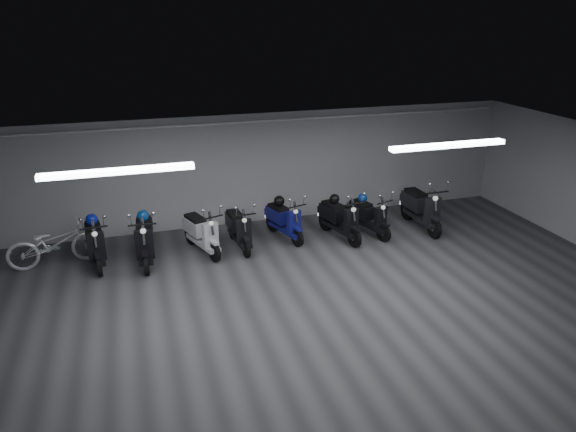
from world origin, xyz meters
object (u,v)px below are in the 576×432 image
object	(u,v)px
scooter_0	(94,236)
scooter_3	(239,223)
scooter_9	(422,202)
scooter_1	(144,233)
helmet_1	(334,199)
scooter_4	(284,215)
helmet_4	(279,201)
helmet_3	(92,220)
scooter_5	(340,213)
helmet_2	(363,198)
bicycle	(54,238)
helmet_0	(143,216)
scooter_2	(201,226)
scooter_8	(369,211)

from	to	relation	value
scooter_0	scooter_3	world-z (taller)	scooter_0
scooter_9	scooter_1	bearing A→B (deg)	178.86
scooter_1	helmet_1	size ratio (longest dim) A/B	7.68
scooter_1	scooter_4	xyz separation A→B (m)	(3.23, 0.36, -0.08)
helmet_4	helmet_3	bearing A→B (deg)	-178.28
scooter_5	helmet_2	xyz separation A→B (m)	(0.69, 0.25, 0.22)
bicycle	helmet_0	distance (m)	1.91
scooter_2	helmet_2	world-z (taller)	scooter_2
scooter_1	scooter_0	bearing A→B (deg)	171.11
helmet_1	helmet_2	world-z (taller)	helmet_1
helmet_3	helmet_4	xyz separation A→B (m)	(4.22, 0.13, -0.06)
scooter_8	helmet_0	size ratio (longest dim) A/B	6.38
helmet_1	helmet_2	bearing A→B (deg)	1.00
scooter_9	helmet_2	distance (m)	1.52
bicycle	helmet_3	size ratio (longest dim) A/B	7.54
bicycle	helmet_0	size ratio (longest dim) A/B	7.42
helmet_1	helmet_3	size ratio (longest dim) A/B	0.96
helmet_0	scooter_5	bearing A→B (deg)	-3.32
scooter_1	helmet_0	distance (m)	0.39
bicycle	helmet_2	bearing A→B (deg)	-99.13
scooter_8	helmet_1	distance (m)	0.90
scooter_0	bicycle	xyz separation A→B (m)	(-0.83, 0.21, -0.04)
scooter_0	scooter_5	world-z (taller)	scooter_0
scooter_1	scooter_9	xyz separation A→B (m)	(6.68, -0.01, 0.02)
helmet_0	helmet_4	bearing A→B (deg)	5.85
scooter_0	helmet_2	distance (m)	6.22
scooter_3	helmet_4	size ratio (longest dim) A/B	6.35
scooter_8	bicycle	bearing A→B (deg)	158.54
scooter_4	scooter_5	size ratio (longest dim) A/B	0.94
helmet_2	scooter_9	bearing A→B (deg)	-9.87
scooter_0	scooter_9	size ratio (longest dim) A/B	0.92
bicycle	helmet_2	size ratio (longest dim) A/B	8.24
scooter_3	bicycle	size ratio (longest dim) A/B	0.87
scooter_3	helmet_3	distance (m)	3.17
helmet_3	helmet_1	bearing A→B (deg)	-2.31
helmet_1	scooter_8	bearing A→B (deg)	-14.00
scooter_2	scooter_5	xyz separation A→B (m)	(3.27, -0.14, 0.01)
scooter_9	helmet_3	size ratio (longest dim) A/B	7.56
scooter_3	scooter_2	bearing A→B (deg)	177.69
scooter_5	scooter_8	world-z (taller)	scooter_5
scooter_0	helmet_3	size ratio (longest dim) A/B	6.99
scooter_9	helmet_2	world-z (taller)	scooter_9
scooter_5	helmet_1	bearing A→B (deg)	90.00
scooter_8	helmet_4	xyz separation A→B (m)	(-2.09, 0.55, 0.28)
scooter_2	scooter_9	distance (m)	5.45
scooter_9	bicycle	distance (m)	8.54
scooter_9	scooter_8	bearing A→B (deg)	177.25
scooter_8	helmet_0	distance (m)	5.27
scooter_5	scooter_3	bearing A→B (deg)	161.79
scooter_3	helmet_0	size ratio (longest dim) A/B	6.44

